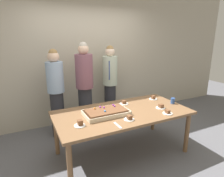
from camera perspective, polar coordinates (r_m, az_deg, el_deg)
ground_plane at (r=3.37m, az=2.99°, el=-18.47°), size 12.00×12.00×0.00m
interior_back_panel at (r=4.27m, az=-7.34°, el=10.33°), size 8.00×0.12×3.00m
party_table at (r=3.04m, az=3.16°, el=-8.06°), size 2.09×1.04×0.73m
sheet_cake at (r=2.89m, az=-1.75°, el=-7.08°), size 0.66×0.39×0.10m
plated_slice_near_left at (r=3.23m, az=14.34°, el=-5.33°), size 0.15×0.15×0.07m
plated_slice_near_right at (r=2.73m, az=5.18°, el=-8.88°), size 0.15×0.15×0.07m
plated_slice_far_left at (r=3.04m, az=16.23°, el=-6.90°), size 0.15×0.15×0.06m
plated_slice_far_right at (r=3.64m, az=12.20°, el=-2.85°), size 0.15×0.15×0.07m
plated_slice_center_front at (r=2.59m, az=-9.53°, el=-10.36°), size 0.15×0.15×0.08m
plated_slice_center_back at (r=3.33m, az=3.58°, el=-4.33°), size 0.15×0.15×0.06m
drink_cup_nearest at (r=3.50m, az=17.66°, el=-3.51°), size 0.07×0.07×0.10m
cake_server_utensil at (r=2.57m, az=1.71°, el=-10.92°), size 0.03×0.20×0.01m
person_serving_front at (r=3.68m, az=-8.12°, el=0.33°), size 0.33×0.33×1.77m
person_green_shirt_behind at (r=4.14m, az=-0.58°, el=1.62°), size 0.31×0.31×1.68m
person_striped_tie_right at (r=3.66m, az=-16.31°, el=-1.08°), size 0.31×0.31×1.66m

